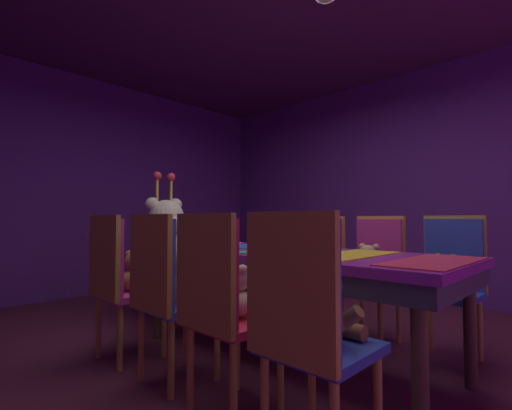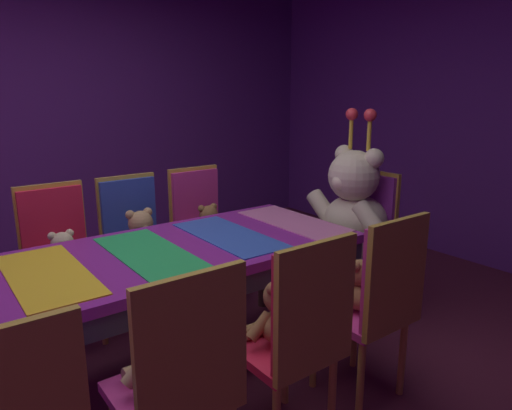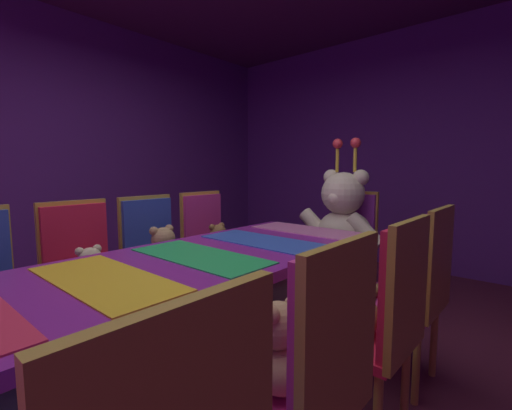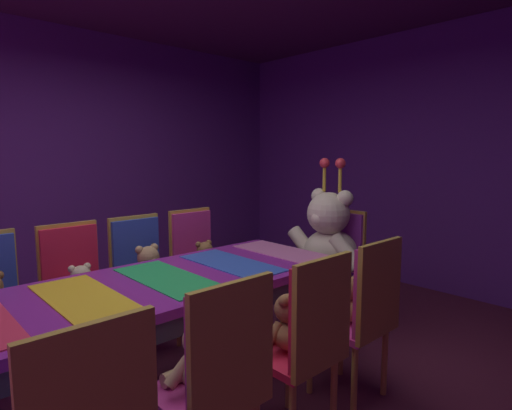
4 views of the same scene
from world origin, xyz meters
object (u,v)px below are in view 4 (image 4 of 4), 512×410
banquet_table (168,293)px  chair_left_3 (195,254)px  chair_left_1 (74,279)px  teddy_right_3 (346,302)px  teddy_left_3 (205,260)px  chair_right_2 (310,332)px  king_teddy_bear (327,238)px  teddy_right_1 (200,359)px  teddy_left_1 (82,287)px  teddy_right_2 (288,325)px  chair_right_3 (367,305)px  teddy_left_2 (149,270)px  chair_right_1 (221,371)px  chair_left_2 (140,266)px  throne_chair (339,255)px

banquet_table → chair_left_3: 1.16m
chair_left_1 → teddy_right_3: chair_left_1 is taller
teddy_left_3 → chair_right_2: chair_right_2 is taller
king_teddy_bear → teddy_right_1: bearing=21.2°
teddy_right_1 → teddy_left_1: bearing=-0.3°
teddy_right_1 → teddy_right_3: size_ratio=1.13×
chair_right_2 → teddy_right_2: 0.15m
banquet_table → chair_right_3: 1.17m
teddy_left_2 → teddy_right_1: 1.46m
teddy_left_1 → chair_right_3: size_ratio=0.29×
banquet_table → teddy_right_2: size_ratio=7.12×
teddy_left_2 → teddy_right_1: size_ratio=1.07×
chair_right_1 → teddy_right_3: size_ratio=3.41×
banquet_table → chair_left_2: chair_left_2 is taller
teddy_right_1 → teddy_right_2: 0.54m
teddy_left_3 → chair_right_3: 1.54m
chair_left_3 → king_teddy_bear: bearing=40.4°
teddy_right_2 → teddy_right_3: 0.53m
teddy_right_2 → chair_left_2: bearing=1.5°
teddy_right_1 → throne_chair: (-0.69, 1.95, 0.01)m
teddy_right_2 → teddy_right_3: teddy_right_2 is taller
teddy_left_1 → chair_right_1: size_ratio=0.29×
chair_left_1 → chair_left_2: 0.50m
chair_left_2 → king_teddy_bear: king_teddy_bear is taller
teddy_left_2 → chair_right_2: 1.53m
chair_left_1 → teddy_right_2: bearing=19.4°
chair_right_2 → teddy_right_2: size_ratio=3.06×
teddy_left_3 → chair_left_3: bearing=-180.0°
teddy_left_2 → chair_left_3: (-0.17, 0.54, -0.00)m
chair_left_3 → chair_right_2: (1.70, -0.50, 0.00)m
teddy_right_2 → chair_right_3: size_ratio=0.33×
teddy_left_3 → teddy_right_3: size_ratio=1.02×
chair_left_2 → chair_left_3: 0.54m
chair_left_1 → chair_right_1: bearing=-0.2°
teddy_left_1 → chair_left_3: chair_left_3 is taller
banquet_table → teddy_right_3: bearing=49.9°
chair_right_2 → teddy_right_3: (-0.16, 0.53, -0.02)m
chair_left_3 → throne_chair: same height
teddy_right_2 → throne_chair: 1.57m
teddy_left_1 → chair_right_2: 1.62m
teddy_left_1 → chair_left_2: (-0.14, 0.50, 0.02)m
teddy_left_2 → teddy_left_3: 0.54m
chair_left_1 → teddy_left_3: size_ratio=3.35×
teddy_left_1 → chair_left_3: size_ratio=0.29×
chair_right_1 → throne_chair: 2.12m
teddy_right_2 → chair_right_3: 0.54m
chair_left_1 → king_teddy_bear: bearing=64.8°
chair_left_3 → teddy_right_2: (1.55, -0.50, -0.01)m
teddy_left_1 → chair_left_2: bearing=105.8°
king_teddy_bear → chair_left_1: bearing=-25.2°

